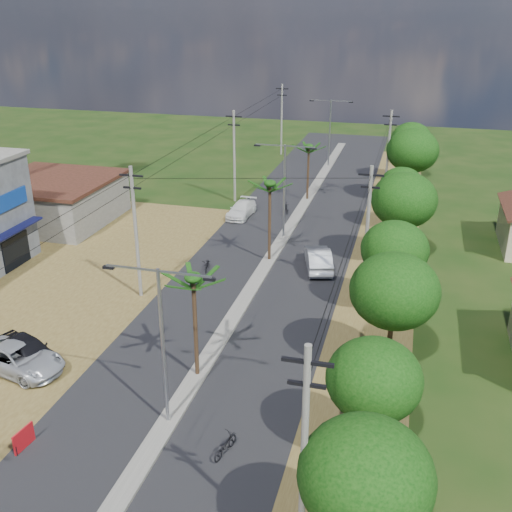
{
  "coord_description": "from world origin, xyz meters",
  "views": [
    {
      "loc": [
        9.95,
        -21.13,
        18.28
      ],
      "look_at": [
        0.59,
        13.87,
        3.0
      ],
      "focal_mm": 42.0,
      "sensor_mm": 36.0,
      "label": 1
    }
  ],
  "objects_px": {
    "car_parked_silver": "(18,359)",
    "moto_rider_east": "(225,446)",
    "car_silver_mid": "(318,259)",
    "car_parked_dark": "(28,351)",
    "car_white_far": "(241,210)",
    "roadside_sign": "(24,439)"
  },
  "relations": [
    {
      "from": "car_parked_silver",
      "to": "car_silver_mid",
      "type": "bearing_deg",
      "value": -26.39
    },
    {
      "from": "car_silver_mid",
      "to": "car_white_far",
      "type": "bearing_deg",
      "value": -63.62
    },
    {
      "from": "car_white_far",
      "to": "car_parked_silver",
      "type": "xyz_separation_m",
      "value": [
        -4.44,
        -27.49,
        0.07
      ]
    },
    {
      "from": "car_parked_silver",
      "to": "moto_rider_east",
      "type": "distance_m",
      "value": 13.11
    },
    {
      "from": "car_silver_mid",
      "to": "moto_rider_east",
      "type": "relative_size",
      "value": 2.88
    },
    {
      "from": "car_white_far",
      "to": "car_parked_silver",
      "type": "distance_m",
      "value": 27.85
    },
    {
      "from": "moto_rider_east",
      "to": "roadside_sign",
      "type": "height_order",
      "value": "roadside_sign"
    },
    {
      "from": "roadside_sign",
      "to": "car_silver_mid",
      "type": "bearing_deg",
      "value": 74.71
    },
    {
      "from": "car_white_far",
      "to": "car_parked_dark",
      "type": "relative_size",
      "value": 1.01
    },
    {
      "from": "car_white_far",
      "to": "roadside_sign",
      "type": "distance_m",
      "value": 32.75
    },
    {
      "from": "car_parked_silver",
      "to": "car_parked_dark",
      "type": "distance_m",
      "value": 0.77
    },
    {
      "from": "moto_rider_east",
      "to": "car_parked_dark",
      "type": "bearing_deg",
      "value": -3.19
    },
    {
      "from": "car_silver_mid",
      "to": "car_parked_dark",
      "type": "relative_size",
      "value": 1.09
    },
    {
      "from": "car_white_far",
      "to": "moto_rider_east",
      "type": "height_order",
      "value": "car_white_far"
    },
    {
      "from": "car_silver_mid",
      "to": "car_white_far",
      "type": "height_order",
      "value": "car_silver_mid"
    },
    {
      "from": "car_white_far",
      "to": "car_parked_dark",
      "type": "distance_m",
      "value": 27.08
    },
    {
      "from": "car_white_far",
      "to": "car_parked_dark",
      "type": "bearing_deg",
      "value": -96.56
    },
    {
      "from": "car_white_far",
      "to": "moto_rider_east",
      "type": "distance_m",
      "value": 31.89
    },
    {
      "from": "car_parked_dark",
      "to": "roadside_sign",
      "type": "relative_size",
      "value": 3.68
    },
    {
      "from": "car_parked_dark",
      "to": "moto_rider_east",
      "type": "distance_m",
      "value": 13.26
    },
    {
      "from": "car_white_far",
      "to": "car_parked_silver",
      "type": "bearing_deg",
      "value": -96.46
    },
    {
      "from": "car_silver_mid",
      "to": "car_parked_dark",
      "type": "distance_m",
      "value": 21.35
    }
  ]
}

